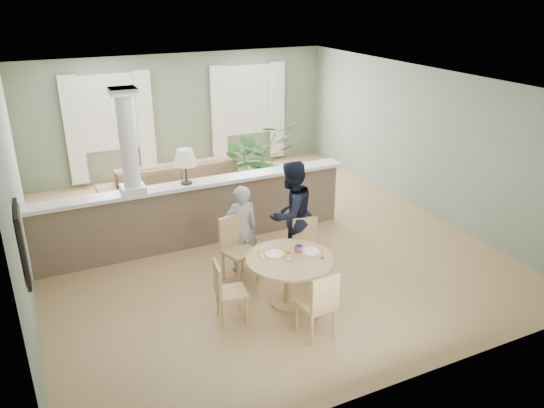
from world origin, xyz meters
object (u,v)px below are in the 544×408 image
dining_table (290,267)px  chair_far_man (306,244)px  houseplant (257,161)px  child_person (242,229)px  chair_near (319,302)px  man_person (291,214)px  sofa (184,192)px  chair_side (226,290)px  chair_far_boy (237,246)px

dining_table → chair_far_man: 0.89m
houseplant → child_person: 2.93m
dining_table → child_person: size_ratio=0.85×
houseplant → child_person: houseplant is taller
chair_near → man_person: bearing=-112.2°
sofa → chair_side: size_ratio=3.65×
chair_far_man → chair_near: bearing=-94.4°
houseplant → chair_near: houseplant is taller
sofa → chair_far_boy: size_ratio=3.12×
dining_table → man_person: 1.17m
houseplant → chair_far_man: bearing=-100.6°
sofa → chair_far_man: (0.99, -2.94, 0.03)m
man_person → sofa: bearing=-90.2°
sofa → chair_far_boy: chair_far_boy is taller
sofa → man_person: man_person is taller
chair_far_boy → sofa: bearing=73.4°
chair_far_man → man_person: 0.51m
houseplant → chair_far_man: (-0.57, -3.07, -0.34)m
chair_near → chair_side: size_ratio=1.08×
dining_table → child_person: bearing=100.7°
chair_near → sofa: bearing=-90.6°
houseplant → sofa: bearing=-175.2°
chair_side → man_person: bearing=-46.7°
chair_near → child_person: (-0.20, 1.98, 0.18)m
dining_table → child_person: child_person is taller
chair_far_man → child_person: size_ratio=0.63×
dining_table → man_person: man_person is taller
chair_far_man → chair_side: bearing=-137.8°
chair_near → child_person: child_person is taller
sofa → chair_far_man: size_ratio=3.54×
sofa → chair_near: (0.36, -4.42, 0.05)m
chair_far_boy → man_person: 0.98m
chair_near → houseplant: bearing=-110.1°
chair_far_man → chair_near: size_ratio=0.95×
chair_far_boy → chair_side: 1.08m
houseplant → chair_far_man: houseplant is taller
child_person → man_person: (0.75, -0.14, 0.15)m
sofa → houseplant: 1.62m
chair_near → man_person: (0.56, 1.84, 0.34)m
chair_far_boy → chair_far_man: bearing=-32.1°
child_person → man_person: man_person is taller
dining_table → chair_far_boy: bearing=112.8°
chair_side → sofa: bearing=-0.2°
sofa → chair_near: bearing=-83.7°
chair_far_boy → chair_side: bearing=-135.7°
chair_far_boy → chair_side: (-0.52, -0.94, -0.08)m
chair_far_boy → chair_side: size_ratio=1.17×
sofa → chair_near: size_ratio=3.37×
sofa → chair_side: sofa is taller
chair_near → man_person: man_person is taller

